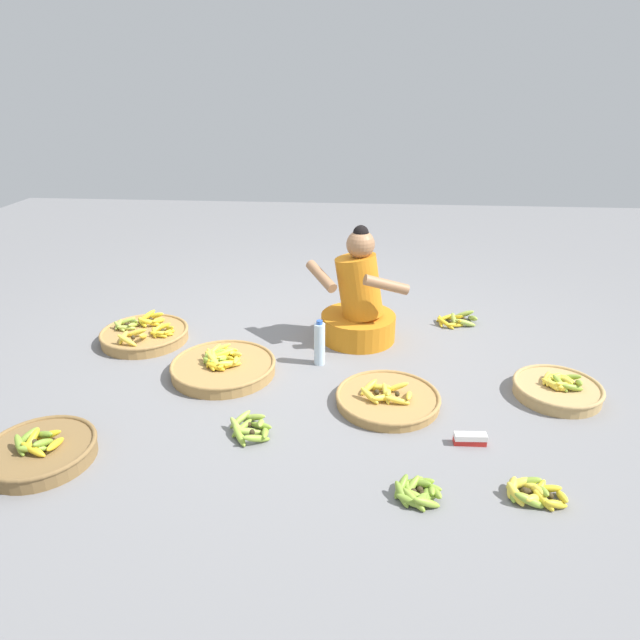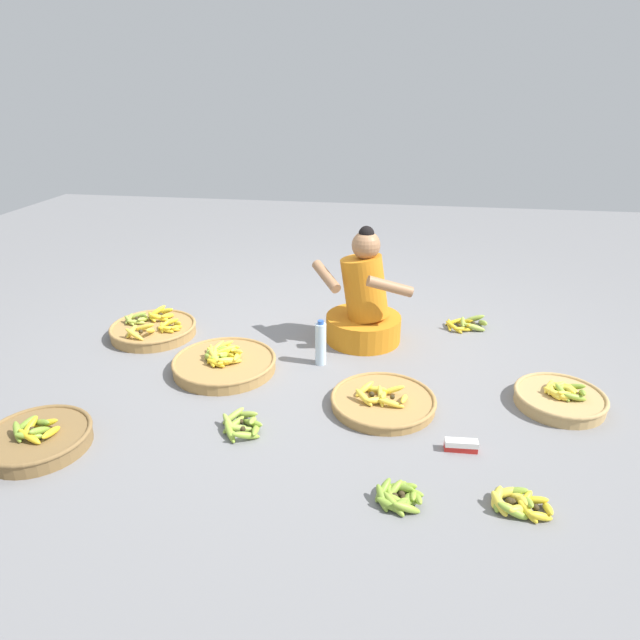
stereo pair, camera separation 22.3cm
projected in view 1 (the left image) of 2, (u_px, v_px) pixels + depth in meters
The scene contains 13 objects.
ground_plane at pixel (323, 356), 3.62m from camera, with size 10.00×10.00×0.00m, color slate.
vendor_woman_front at pixel (359, 304), 3.77m from camera, with size 0.71×0.52×0.81m.
banana_basket_front_left at pixel (388, 398), 3.08m from camera, with size 0.59×0.59×0.13m.
banana_basket_near_vendor at pixel (40, 451), 2.61m from camera, with size 0.52×0.52×0.16m.
banana_basket_back_left at pixel (223, 366), 3.39m from camera, with size 0.65×0.65×0.15m.
banana_basket_back_center at pixel (558, 389), 3.15m from camera, with size 0.50×0.50×0.14m.
banana_basket_mid_right at pixel (145, 334), 3.83m from camera, with size 0.60×0.60×0.16m.
loose_bananas_mid_left at pixel (251, 428), 2.82m from camera, with size 0.25×0.29×0.09m.
loose_bananas_front_right at pixel (418, 492), 2.38m from camera, with size 0.23×0.22×0.09m.
loose_bananas_near_bicycle at pixel (531, 492), 2.38m from camera, with size 0.27×0.20×0.09m.
loose_bananas_front_center at pixel (458, 320), 4.11m from camera, with size 0.32×0.25×0.10m.
water_bottle at pixel (320, 344), 3.48m from camera, with size 0.07×0.07×0.30m.
packet_carton_stack at pixel (470, 439), 2.74m from camera, with size 0.16×0.06×0.06m.
Camera 1 is at (0.25, -3.22, 1.67)m, focal length 30.76 mm.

